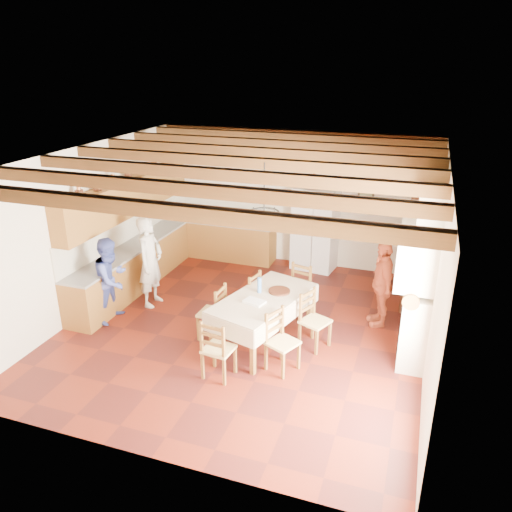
{
  "coord_description": "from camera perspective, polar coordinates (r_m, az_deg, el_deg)",
  "views": [
    {
      "loc": [
        2.67,
        -7.2,
        4.42
      ],
      "look_at": [
        0.1,
        0.3,
        1.25
      ],
      "focal_mm": 35.0,
      "sensor_mm": 36.0,
      "label": 1
    }
  ],
  "objects": [
    {
      "name": "person_woman_red",
      "position": [
        8.9,
        14.17,
        -3.05
      ],
      "size": [
        0.65,
        0.99,
        1.56
      ],
      "primitive_type": "imported",
      "rotation": [
        0.0,
        0.0,
        -1.25
      ],
      "color": "#C45231",
      "rests_on": "floor"
    },
    {
      "name": "floor",
      "position": [
        8.86,
        -1.25,
        -8.19
      ],
      "size": [
        6.0,
        6.5,
        0.02
      ],
      "primitive_type": "cube",
      "color": "#491713",
      "rests_on": "ground"
    },
    {
      "name": "wall_right",
      "position": [
        7.77,
        19.98,
        -1.65
      ],
      "size": [
        0.02,
        6.5,
        3.0
      ],
      "primitive_type": "cube",
      "color": "beige",
      "rests_on": "ground"
    },
    {
      "name": "ceiling",
      "position": [
        7.8,
        -1.44,
        11.39
      ],
      "size": [
        6.0,
        6.5,
        0.02
      ],
      "primitive_type": "cube",
      "color": "silver",
      "rests_on": "ground"
    },
    {
      "name": "ceiling_beams",
      "position": [
        7.82,
        -1.43,
        10.66
      ],
      "size": [
        6.0,
        6.3,
        0.16
      ],
      "primitive_type": null,
      "color": "#392511",
      "rests_on": "ground"
    },
    {
      "name": "chandelier",
      "position": [
        7.52,
        0.93,
        5.03
      ],
      "size": [
        0.47,
        0.47,
        0.03
      ],
      "primitive_type": "torus",
      "color": "black",
      "rests_on": "ground"
    },
    {
      "name": "person_man",
      "position": [
        9.5,
        -11.99,
        -0.63
      ],
      "size": [
        0.43,
        0.64,
        1.74
      ],
      "primitive_type": "imported",
      "rotation": [
        0.0,
        0.0,
        1.59
      ],
      "color": "beige",
      "rests_on": "floor"
    },
    {
      "name": "chair_left_near",
      "position": [
        8.37,
        -5.08,
        -6.36
      ],
      "size": [
        0.42,
        0.44,
        0.96
      ],
      "primitive_type": null,
      "rotation": [
        0.0,
        0.0,
        -1.61
      ],
      "color": "brown",
      "rests_on": "floor"
    },
    {
      "name": "chair_right_near",
      "position": [
        7.54,
        3.07,
        -9.76
      ],
      "size": [
        0.54,
        0.55,
        0.96
      ],
      "primitive_type": null,
      "rotation": [
        0.0,
        0.0,
        1.13
      ],
      "color": "brown",
      "rests_on": "floor"
    },
    {
      "name": "backsplash_back",
      "position": [
        11.7,
        -3.01,
        5.81
      ],
      "size": [
        2.3,
        0.03,
        0.6
      ],
      "primitive_type": "cube",
      "color": "beige",
      "rests_on": "ground"
    },
    {
      "name": "person_woman_blue",
      "position": [
        9.16,
        -16.17,
        -2.59
      ],
      "size": [
        0.6,
        0.76,
        1.54
      ],
      "primitive_type": "imported",
      "rotation": [
        0.0,
        0.0,
        1.55
      ],
      "color": "#4452A8",
      "rests_on": "floor"
    },
    {
      "name": "fireplace",
      "position": [
        7.99,
        17.84,
        -1.52
      ],
      "size": [
        0.56,
        1.6,
        2.8
      ],
      "primitive_type": null,
      "color": "beige",
      "rests_on": "ground"
    },
    {
      "name": "fridge_vase",
      "position": [
        10.8,
        6.64,
        8.66
      ],
      "size": [
        0.35,
        0.35,
        0.31
      ],
      "primitive_type": "imported",
      "rotation": [
        0.0,
        0.0,
        -0.22
      ],
      "color": "#391D0D",
      "rests_on": "refrigerator"
    },
    {
      "name": "lower_cabinets_left",
      "position": [
        10.62,
        -13.1,
        -0.86
      ],
      "size": [
        0.6,
        4.3,
        0.86
      ],
      "primitive_type": "cube",
      "color": "brown",
      "rests_on": "ground"
    },
    {
      "name": "hutch",
      "position": [
        9.79,
        18.23,
        0.86
      ],
      "size": [
        0.52,
        1.22,
        2.21
      ],
      "primitive_type": null,
      "rotation": [
        0.0,
        0.0,
        0.01
      ],
      "color": "#391D0D",
      "rests_on": "floor"
    },
    {
      "name": "microwave",
      "position": [
        11.23,
        0.32,
        4.25
      ],
      "size": [
        0.49,
        0.35,
        0.27
      ],
      "primitive_type": "imported",
      "rotation": [
        0.0,
        0.0,
        0.05
      ],
      "color": "silver",
      "rests_on": "countertop_back"
    },
    {
      "name": "wall_back",
      "position": [
        11.18,
        4.46,
        6.6
      ],
      "size": [
        6.0,
        0.02,
        3.0
      ],
      "primitive_type": "cube",
      "color": "beige",
      "rests_on": "ground"
    },
    {
      "name": "countertop_back",
      "position": [
        11.54,
        -3.5,
        3.91
      ],
      "size": [
        2.34,
        0.62,
        0.04
      ],
      "primitive_type": "cube",
      "color": "gray",
      "rests_on": "lower_cabinets_back"
    },
    {
      "name": "chair_right_far",
      "position": [
        8.14,
        6.79,
        -7.32
      ],
      "size": [
        0.54,
        0.55,
        0.96
      ],
      "primitive_type": null,
      "rotation": [
        0.0,
        0.0,
        1.16
      ],
      "color": "brown",
      "rests_on": "floor"
    },
    {
      "name": "chair_end_far",
      "position": [
        9.06,
        4.64,
        -4.06
      ],
      "size": [
        0.51,
        0.49,
        0.96
      ],
      "primitive_type": null,
      "rotation": [
        0.0,
        0.0,
        -0.25
      ],
      "color": "brown",
      "rests_on": "floor"
    },
    {
      "name": "upper_cabinets",
      "position": [
        10.24,
        -14.38,
        6.58
      ],
      "size": [
        0.35,
        4.2,
        0.7
      ],
      "primitive_type": "cube",
      "color": "brown",
      "rests_on": "ground"
    },
    {
      "name": "countertop_left",
      "position": [
        10.46,
        -13.31,
        1.41
      ],
      "size": [
        0.62,
        4.3,
        0.04
      ],
      "primitive_type": "cube",
      "color": "gray",
      "rests_on": "lower_cabinets_left"
    },
    {
      "name": "backsplash_left",
      "position": [
        10.5,
        -14.78,
        3.21
      ],
      "size": [
        0.03,
        4.3,
        0.6
      ],
      "primitive_type": "cube",
      "color": "beige",
      "rests_on": "ground"
    },
    {
      "name": "refrigerator",
      "position": [
        11.07,
        6.9,
        3.2
      ],
      "size": [
        1.01,
        0.87,
        1.84
      ],
      "primitive_type": "cube",
      "rotation": [
        0.0,
        0.0,
        -0.14
      ],
      "color": "white",
      "rests_on": "floor"
    },
    {
      "name": "wall_front",
      "position": [
        5.58,
        -13.14,
        -10.41
      ],
      "size": [
        6.0,
        0.02,
        3.0
      ],
      "primitive_type": "cube",
      "color": "beige",
      "rests_on": "ground"
    },
    {
      "name": "dining_table",
      "position": [
        8.09,
        0.86,
        -5.24
      ],
      "size": [
        1.46,
        2.09,
        0.83
      ],
      "rotation": [
        0.0,
        0.0,
        -0.28
      ],
      "color": "silver",
      "rests_on": "floor"
    },
    {
      "name": "wall_picture",
      "position": [
        10.8,
        12.52,
        7.52
      ],
      "size": [
        0.34,
        0.03,
        0.42
      ],
      "primitive_type": "cube",
      "color": "black",
      "rests_on": "ground"
    },
    {
      "name": "lower_cabinets_back",
      "position": [
        11.69,
        -3.45,
        1.81
      ],
      "size": [
        2.3,
        0.6,
        0.86
      ],
      "primitive_type": "cube",
      "color": "brown",
      "rests_on": "ground"
    },
    {
      "name": "chair_left_far",
      "position": [
        8.85,
        -1.09,
        -4.65
      ],
      "size": [
        0.47,
        0.49,
        0.96
      ],
      "primitive_type": null,
      "rotation": [
        0.0,
        0.0,
        -1.76
      ],
      "color": "brown",
      "rests_on": "floor"
    },
    {
      "name": "wall_left",
      "position": [
        9.62,
        -18.44,
        2.99
      ],
      "size": [
        0.02,
        6.5,
        3.0
      ],
      "primitive_type": "cube",
      "color": "beige",
      "rests_on": "ground"
    },
    {
      "name": "chair_end_near",
      "position": [
        7.4,
        -4.3,
        -10.43
      ],
      "size": [
        0.46,
        0.45,
        0.96
      ],
      "primitive_type": null,
      "rotation": [
        0.0,
        0.0,
        3.02
      ],
      "color": "brown",
      "rests_on": "floor"
    }
  ]
}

